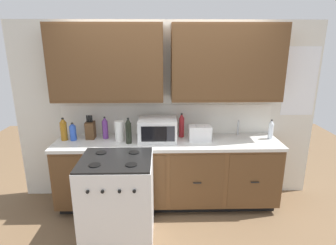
{
  "coord_description": "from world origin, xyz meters",
  "views": [
    {
      "loc": [
        -0.08,
        -3.04,
        2.13
      ],
      "look_at": [
        0.01,
        0.27,
        1.16
      ],
      "focal_mm": 30.0,
      "sensor_mm": 36.0,
      "label": 1
    }
  ],
  "objects_px": {
    "stove_range": "(118,199)",
    "toaster": "(200,133)",
    "paper_towel_roll": "(120,131)",
    "bottle_dark": "(128,131)",
    "bottle_clear": "(271,129)",
    "bottle_red": "(182,125)",
    "bottle_amber": "(64,129)",
    "microwave": "(157,129)",
    "bottle_violet": "(105,128)",
    "bottle_blue": "(73,132)",
    "knife_block": "(90,130)"
  },
  "relations": [
    {
      "from": "toaster",
      "to": "bottle_amber",
      "type": "distance_m",
      "value": 1.72
    },
    {
      "from": "knife_block",
      "to": "bottle_blue",
      "type": "height_order",
      "value": "knife_block"
    },
    {
      "from": "knife_block",
      "to": "bottle_amber",
      "type": "relative_size",
      "value": 1.06
    },
    {
      "from": "knife_block",
      "to": "bottle_clear",
      "type": "bearing_deg",
      "value": -1.74
    },
    {
      "from": "stove_range",
      "to": "bottle_violet",
      "type": "height_order",
      "value": "bottle_violet"
    },
    {
      "from": "paper_towel_roll",
      "to": "microwave",
      "type": "bearing_deg",
      "value": 2.58
    },
    {
      "from": "paper_towel_roll",
      "to": "bottle_clear",
      "type": "height_order",
      "value": "paper_towel_roll"
    },
    {
      "from": "bottle_amber",
      "to": "bottle_violet",
      "type": "bearing_deg",
      "value": 6.13
    },
    {
      "from": "bottle_amber",
      "to": "bottle_dark",
      "type": "xyz_separation_m",
      "value": [
        0.83,
        -0.13,
        0.01
      ]
    },
    {
      "from": "knife_block",
      "to": "bottle_dark",
      "type": "xyz_separation_m",
      "value": [
        0.51,
        -0.19,
        0.04
      ]
    },
    {
      "from": "paper_towel_roll",
      "to": "bottle_red",
      "type": "relative_size",
      "value": 0.81
    },
    {
      "from": "bottle_clear",
      "to": "paper_towel_roll",
      "type": "bearing_deg",
      "value": -178.96
    },
    {
      "from": "paper_towel_roll",
      "to": "bottle_blue",
      "type": "xyz_separation_m",
      "value": [
        -0.6,
        0.04,
        -0.02
      ]
    },
    {
      "from": "stove_range",
      "to": "microwave",
      "type": "relative_size",
      "value": 1.98
    },
    {
      "from": "bottle_red",
      "to": "paper_towel_roll",
      "type": "bearing_deg",
      "value": -170.13
    },
    {
      "from": "bottle_amber",
      "to": "paper_towel_roll",
      "type": "bearing_deg",
      "value": -3.73
    },
    {
      "from": "bottle_dark",
      "to": "bottle_violet",
      "type": "distance_m",
      "value": 0.37
    },
    {
      "from": "bottle_violet",
      "to": "bottle_amber",
      "type": "bearing_deg",
      "value": -173.87
    },
    {
      "from": "bottle_blue",
      "to": "bottle_amber",
      "type": "bearing_deg",
      "value": 177.92
    },
    {
      "from": "knife_block",
      "to": "bottle_amber",
      "type": "bearing_deg",
      "value": -169.55
    },
    {
      "from": "bottle_blue",
      "to": "bottle_amber",
      "type": "relative_size",
      "value": 0.78
    },
    {
      "from": "bottle_blue",
      "to": "bottle_violet",
      "type": "xyz_separation_m",
      "value": [
        0.4,
        0.06,
        0.03
      ]
    },
    {
      "from": "bottle_blue",
      "to": "bottle_amber",
      "type": "distance_m",
      "value": 0.12
    },
    {
      "from": "paper_towel_roll",
      "to": "bottle_dark",
      "type": "xyz_separation_m",
      "value": [
        0.12,
        -0.09,
        0.03
      ]
    },
    {
      "from": "knife_block",
      "to": "paper_towel_roll",
      "type": "relative_size",
      "value": 1.19
    },
    {
      "from": "microwave",
      "to": "bottle_amber",
      "type": "bearing_deg",
      "value": 178.8
    },
    {
      "from": "knife_block",
      "to": "bottle_clear",
      "type": "distance_m",
      "value": 2.32
    },
    {
      "from": "stove_range",
      "to": "bottle_red",
      "type": "relative_size",
      "value": 2.97
    },
    {
      "from": "stove_range",
      "to": "paper_towel_roll",
      "type": "xyz_separation_m",
      "value": [
        -0.04,
        0.64,
        0.57
      ]
    },
    {
      "from": "bottle_red",
      "to": "bottle_violet",
      "type": "xyz_separation_m",
      "value": [
        -0.99,
        -0.04,
        -0.02
      ]
    },
    {
      "from": "stove_range",
      "to": "bottle_blue",
      "type": "relative_size",
      "value": 4.15
    },
    {
      "from": "microwave",
      "to": "paper_towel_roll",
      "type": "xyz_separation_m",
      "value": [
        -0.48,
        -0.02,
        -0.01
      ]
    },
    {
      "from": "bottle_blue",
      "to": "bottle_dark",
      "type": "xyz_separation_m",
      "value": [
        0.72,
        -0.13,
        0.05
      ]
    },
    {
      "from": "paper_towel_roll",
      "to": "bottle_dark",
      "type": "bearing_deg",
      "value": -35.56
    },
    {
      "from": "paper_towel_roll",
      "to": "bottle_amber",
      "type": "xyz_separation_m",
      "value": [
        -0.71,
        0.05,
        0.01
      ]
    },
    {
      "from": "bottle_violet",
      "to": "bottle_blue",
      "type": "bearing_deg",
      "value": -171.55
    },
    {
      "from": "toaster",
      "to": "bottle_amber",
      "type": "bearing_deg",
      "value": 178.48
    },
    {
      "from": "knife_block",
      "to": "microwave",
      "type": "bearing_deg",
      "value": -5.54
    },
    {
      "from": "knife_block",
      "to": "paper_towel_roll",
      "type": "xyz_separation_m",
      "value": [
        0.39,
        -0.11,
        0.01
      ]
    },
    {
      "from": "toaster",
      "to": "paper_towel_roll",
      "type": "bearing_deg",
      "value": -179.96
    },
    {
      "from": "bottle_dark",
      "to": "microwave",
      "type": "bearing_deg",
      "value": 17.23
    },
    {
      "from": "stove_range",
      "to": "knife_block",
      "type": "xyz_separation_m",
      "value": [
        -0.43,
        0.75,
        0.55
      ]
    },
    {
      "from": "paper_towel_roll",
      "to": "bottle_red",
      "type": "height_order",
      "value": "bottle_red"
    },
    {
      "from": "bottle_amber",
      "to": "stove_range",
      "type": "bearing_deg",
      "value": -42.48
    },
    {
      "from": "bottle_red",
      "to": "bottle_dark",
      "type": "xyz_separation_m",
      "value": [
        -0.67,
        -0.23,
        0.0
      ]
    },
    {
      "from": "bottle_amber",
      "to": "bottle_red",
      "type": "bearing_deg",
      "value": 3.48
    },
    {
      "from": "microwave",
      "to": "stove_range",
      "type": "bearing_deg",
      "value": -122.95
    },
    {
      "from": "microwave",
      "to": "bottle_clear",
      "type": "relative_size",
      "value": 1.88
    },
    {
      "from": "stove_range",
      "to": "toaster",
      "type": "bearing_deg",
      "value": 33.65
    },
    {
      "from": "stove_range",
      "to": "bottle_clear",
      "type": "bearing_deg",
      "value": 19.8
    }
  ]
}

